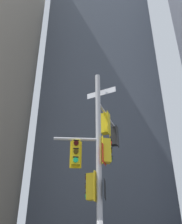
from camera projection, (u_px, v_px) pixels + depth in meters
The scene contains 2 objects.
building_mid_block at pixel (100, 116), 39.20m from camera, with size 15.64×15.64×39.10m, color #4C5460.
signal_pole_assembly at pixel (99, 155), 10.54m from camera, with size 2.93×3.28×8.88m.
Camera 1 is at (0.04, -9.73, 1.78)m, focal length 39.94 mm.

